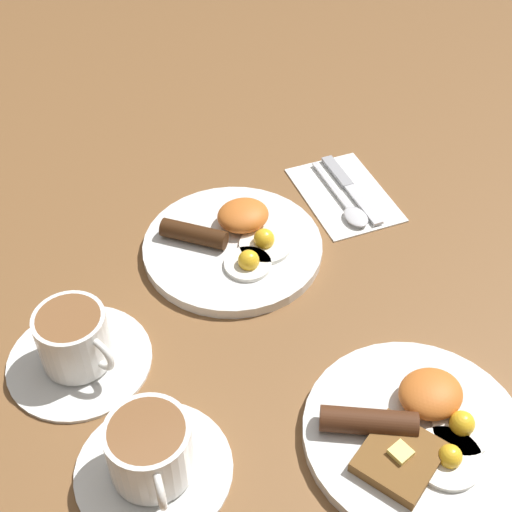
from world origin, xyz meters
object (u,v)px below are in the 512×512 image
(breakfast_plate_far, at_px, (416,431))
(knife, at_px, (348,185))
(teacup_near, at_px, (76,345))
(teacup_far, at_px, (151,455))
(spoon, at_px, (350,209))
(breakfast_plate_near, at_px, (234,243))

(breakfast_plate_far, height_order, knife, breakfast_plate_far)
(teacup_near, distance_m, teacup_far, 0.17)
(spoon, bearing_deg, teacup_near, -74.24)
(breakfast_plate_far, relative_size, teacup_far, 1.46)
(teacup_near, xyz_separation_m, teacup_far, (-0.03, 0.17, 0.00))
(teacup_far, height_order, spoon, teacup_far)
(breakfast_plate_far, bearing_deg, teacup_far, -17.72)
(breakfast_plate_far, relative_size, teacup_near, 1.42)
(teacup_far, bearing_deg, knife, -143.67)
(teacup_far, xyz_separation_m, spoon, (-0.39, -0.26, -0.02))
(knife, bearing_deg, teacup_near, -69.19)
(knife, bearing_deg, breakfast_plate_far, -18.01)
(knife, distance_m, spoon, 0.06)
(knife, xyz_separation_m, spoon, (0.03, 0.05, 0.00))
(teacup_near, bearing_deg, teacup_far, 99.76)
(teacup_far, bearing_deg, teacup_near, -80.24)
(spoon, bearing_deg, knife, 154.92)
(teacup_near, bearing_deg, breakfast_plate_near, -158.68)
(spoon, bearing_deg, breakfast_plate_near, -87.77)
(breakfast_plate_near, distance_m, teacup_far, 0.34)
(breakfast_plate_near, height_order, teacup_far, teacup_far)
(breakfast_plate_far, relative_size, spoon, 1.49)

